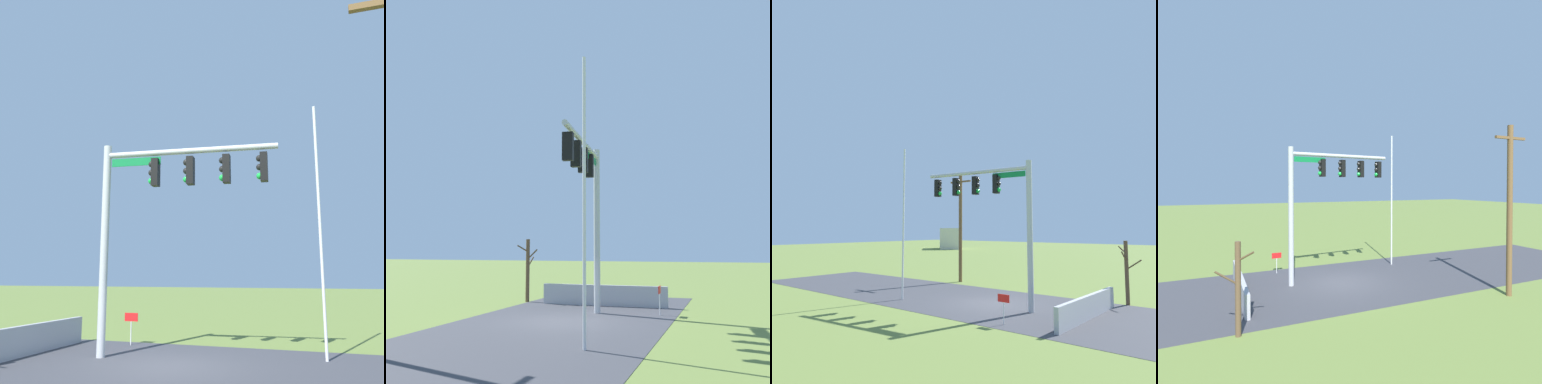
% 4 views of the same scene
% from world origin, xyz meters
% --- Properties ---
extents(ground_plane, '(160.00, 160.00, 0.00)m').
position_xyz_m(ground_plane, '(0.00, 0.00, 0.00)').
color(ground_plane, olive).
extents(road_surface, '(28.00, 8.00, 0.01)m').
position_xyz_m(road_surface, '(-4.00, 0.00, 0.01)').
color(road_surface, '#3D3D42').
rests_on(road_surface, ground_plane).
extents(sidewalk_corner, '(6.00, 6.00, 0.01)m').
position_xyz_m(sidewalk_corner, '(3.63, -0.58, 0.00)').
color(sidewalk_corner, '#B7B5AD').
rests_on(sidewalk_corner, ground_plane).
extents(retaining_fence, '(0.20, 6.26, 1.01)m').
position_xyz_m(retaining_fence, '(5.19, -0.16, 0.50)').
color(retaining_fence, '#A8A8AD').
rests_on(retaining_fence, ground_plane).
extents(signal_mast, '(6.12, 0.93, 7.23)m').
position_xyz_m(signal_mast, '(0.77, -0.78, 5.18)').
color(signal_mast, '#B2B5BA').
rests_on(signal_mast, ground_plane).
extents(flagpole, '(0.10, 0.10, 8.48)m').
position_xyz_m(flagpole, '(-4.49, -2.26, 4.24)').
color(flagpole, silver).
rests_on(flagpole, ground_plane).
extents(utility_pole, '(1.90, 0.26, 8.05)m').
position_xyz_m(utility_pole, '(-6.43, 5.10, 4.19)').
color(utility_pole, brown).
rests_on(utility_pole, ground_plane).
extents(bare_tree, '(1.27, 1.02, 3.29)m').
position_xyz_m(bare_tree, '(5.64, 4.12, 1.71)').
color(bare_tree, brown).
rests_on(bare_tree, ground_plane).
extents(open_sign, '(0.56, 0.04, 1.22)m').
position_xyz_m(open_sign, '(2.86, -3.26, 0.91)').
color(open_sign, silver).
rests_on(open_sign, ground_plane).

